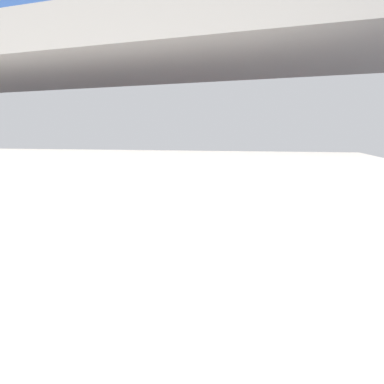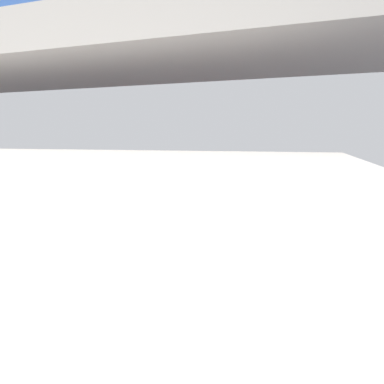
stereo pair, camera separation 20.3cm
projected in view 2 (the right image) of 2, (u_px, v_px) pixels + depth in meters
The scene contains 10 objects.
ground at pixel (225, 222), 17.80m from camera, with size 80.00×80.00×0.00m, color #424247.
city_bus at pixel (200, 187), 17.43m from camera, with size 11.54×2.85×3.15m.
parked_van at pixel (365, 233), 11.38m from camera, with size 4.80×2.17×2.05m.
pedestrian at pixel (121, 187), 24.29m from camera, with size 0.38×0.38×1.79m.
traffic_sign at pixel (135, 176), 22.50m from camera, with size 0.08×0.60×2.80m.
lane_dash_leftmost at pixel (341, 216), 19.22m from camera, with size 2.00×0.20×0.01m, color silver.
lane_dash_left at pixel (270, 211), 20.45m from camera, with size 2.00×0.20×0.01m, color silver.
lane_dash_centre at pixel (206, 207), 21.69m from camera, with size 2.00×0.20×0.01m, color silver.
lane_dash_right at pixel (150, 203), 22.92m from camera, with size 2.00×0.20×0.01m, color silver.
pedestrian_overpass at pixel (53, 84), 5.25m from camera, with size 30.87×2.60×6.90m.
Camera 2 is at (-3.77, 17.02, 4.33)m, focal length 31.54 mm.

